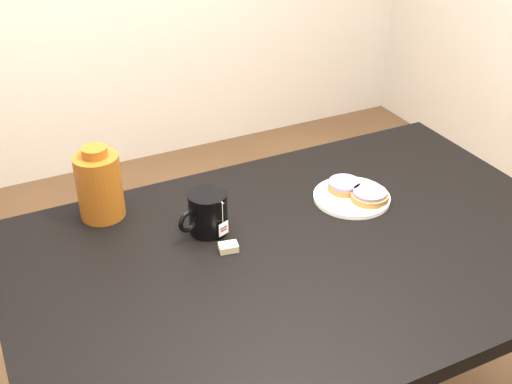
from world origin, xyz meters
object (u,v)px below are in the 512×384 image
plate (352,197)px  bagel_package (99,185)px  teabag_pouch (228,247)px  table (303,275)px  bagel_front (370,195)px  mug (207,213)px  bagel_back (344,186)px

plate → bagel_package: bagel_package is taller
teabag_pouch → table: bearing=-22.7°
bagel_front → mug: mug is taller
plate → bagel_package: size_ratio=1.05×
bagel_front → bagel_package: (-0.65, 0.26, 0.07)m
table → bagel_back: bagel_back is taller
table → bagel_back: bearing=37.7°
table → mug: bearing=137.3°
bagel_package → mug: bearing=-41.2°
bagel_front → table: bearing=-158.7°
plate → bagel_back: bagel_back is taller
bagel_back → bagel_package: bagel_package is taller
bagel_front → bagel_package: bagel_package is taller
plate → mug: size_ratio=1.36×
teabag_pouch → bagel_package: bagel_package is taller
plate → bagel_back: (-0.00, 0.03, 0.02)m
plate → bagel_front: 0.05m
plate → bagel_package: bearing=160.6°
table → bagel_package: (-0.40, 0.36, 0.17)m
table → plate: 0.28m
bagel_back → table: bearing=-142.3°
table → bagel_front: 0.29m
bagel_front → teabag_pouch: bearing=-176.2°
table → mug: mug is taller
mug → teabag_pouch: 0.11m
bagel_back → teabag_pouch: size_ratio=2.76×
table → teabag_pouch: size_ratio=31.11×
mug → plate: bearing=-24.6°
mug → teabag_pouch: mug is taller
bagel_back → bagel_package: (-0.62, 0.18, 0.07)m
plate → bagel_front: (0.03, -0.04, 0.02)m
table → bagel_package: bagel_package is taller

